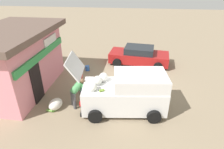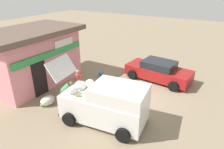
# 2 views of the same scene
# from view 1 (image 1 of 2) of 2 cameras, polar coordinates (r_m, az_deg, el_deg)

# --- Properties ---
(ground_plane) EXTENTS (60.00, 60.00, 0.00)m
(ground_plane) POSITION_cam_1_polar(r_m,az_deg,el_deg) (11.63, 4.38, -2.64)
(ground_plane) COLOR gray
(storefront_bar) EXTENTS (6.09, 3.86, 3.44)m
(storefront_bar) POSITION_cam_1_polar(r_m,az_deg,el_deg) (11.53, -26.77, 3.91)
(storefront_bar) COLOR pink
(storefront_bar) RESTS_ON ground_plane
(delivery_van) EXTENTS (2.49, 4.53, 2.74)m
(delivery_van) POSITION_cam_1_polar(r_m,az_deg,el_deg) (9.00, 4.38, -5.33)
(delivery_van) COLOR white
(delivery_van) RESTS_ON ground_plane
(parked_sedan) EXTENTS (2.47, 4.37, 1.30)m
(parked_sedan) POSITION_cam_1_polar(r_m,az_deg,el_deg) (14.09, 8.04, 5.57)
(parked_sedan) COLOR maroon
(parked_sedan) RESTS_ON ground_plane
(vendor_standing) EXTENTS (0.49, 0.47, 1.58)m
(vendor_standing) POSITION_cam_1_polar(r_m,az_deg,el_deg) (10.48, -9.63, -0.87)
(vendor_standing) COLOR navy
(vendor_standing) RESTS_ON ground_plane
(customer_bending) EXTENTS (0.71, 0.75, 1.46)m
(customer_bending) POSITION_cam_1_polar(r_m,az_deg,el_deg) (9.38, -10.57, -4.72)
(customer_bending) COLOR #4C4C51
(customer_bending) RESTS_ON ground_plane
(unloaded_banana_pile) EXTENTS (0.90, 0.84, 0.51)m
(unloaded_banana_pile) POSITION_cam_1_polar(r_m,az_deg,el_deg) (9.80, -16.61, -8.56)
(unloaded_banana_pile) COLOR silver
(unloaded_banana_pile) RESTS_ON ground_plane
(paint_bucket) EXTENTS (0.30, 0.30, 0.33)m
(paint_bucket) POSITION_cam_1_polar(r_m,az_deg,el_deg) (13.20, -7.41, 1.90)
(paint_bucket) COLOR blue
(paint_bucket) RESTS_ON ground_plane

